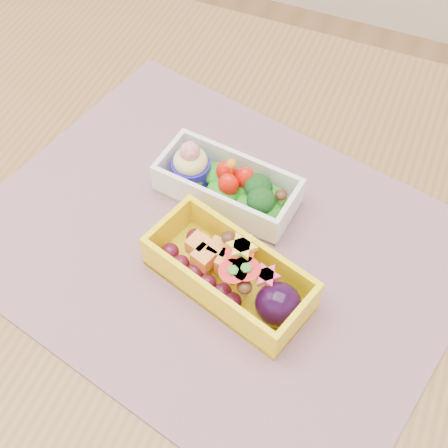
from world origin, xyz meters
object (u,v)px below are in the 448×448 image
at_px(placemat, 217,244).
at_px(bento_yellow, 232,275).
at_px(table, 219,266).
at_px(bento_white, 227,185).

xyz_separation_m(placemat, bento_yellow, (0.04, -0.05, 0.03)).
relative_size(table, bento_white, 6.69).
relative_size(table, bento_yellow, 5.89).
bearing_deg(placemat, bento_white, 102.86).
distance_m(table, bento_white, 0.13).
bearing_deg(placemat, bento_yellow, -50.35).
relative_size(bento_white, bento_yellow, 0.88).
xyz_separation_m(table, placemat, (0.01, -0.03, 0.10)).
xyz_separation_m(table, bento_white, (-0.00, 0.04, 0.13)).
bearing_deg(bento_yellow, placemat, 146.60).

